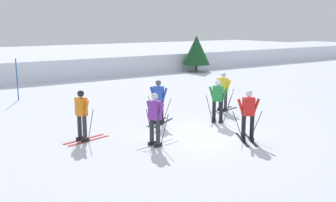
# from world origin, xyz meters

# --- Properties ---
(ground_plane) EXTENTS (120.00, 120.00, 0.00)m
(ground_plane) POSITION_xyz_m (0.00, 0.00, 0.00)
(ground_plane) COLOR silver
(far_snow_ridge) EXTENTS (80.00, 8.55, 1.43)m
(far_snow_ridge) POSITION_xyz_m (0.00, 19.65, 0.71)
(far_snow_ridge) COLOR silver
(far_snow_ridge) RESTS_ON ground
(skier_yellow) EXTENTS (1.64, 0.97, 1.71)m
(skier_yellow) POSITION_xyz_m (3.23, 2.49, 0.92)
(skier_yellow) COLOR black
(skier_yellow) RESTS_ON ground
(skier_red) EXTENTS (1.14, 1.56, 1.71)m
(skier_red) POSITION_xyz_m (0.74, -1.44, 0.92)
(skier_red) COLOR black
(skier_red) RESTS_ON ground
(skier_green) EXTENTS (1.52, 1.22, 1.71)m
(skier_green) POSITION_xyz_m (1.55, 0.95, 0.92)
(skier_green) COLOR silver
(skier_green) RESTS_ON ground
(skier_purple) EXTENTS (1.64, 0.98, 1.71)m
(skier_purple) POSITION_xyz_m (-2.07, -0.18, 0.92)
(skier_purple) COLOR silver
(skier_purple) RESTS_ON ground
(skier_blue) EXTENTS (1.56, 1.14, 1.71)m
(skier_blue) POSITION_xyz_m (-0.42, 2.16, 0.92)
(skier_blue) COLOR black
(skier_blue) RESTS_ON ground
(skier_orange) EXTENTS (1.64, 0.98, 1.71)m
(skier_orange) POSITION_xyz_m (-3.76, 1.63, 0.92)
(skier_orange) COLOR red
(skier_orange) RESTS_ON ground
(trail_marker_pole) EXTENTS (0.06, 0.06, 2.13)m
(trail_marker_pole) POSITION_xyz_m (-3.70, 10.18, 1.06)
(trail_marker_pole) COLOR #1E56AD
(trail_marker_pole) RESTS_ON ground
(conifer_far_left) EXTENTS (2.18, 2.18, 2.91)m
(conifer_far_left) POSITION_xyz_m (11.29, 14.52, 1.74)
(conifer_far_left) COLOR #513823
(conifer_far_left) RESTS_ON ground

